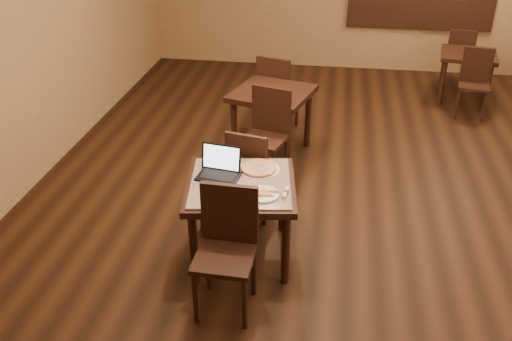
% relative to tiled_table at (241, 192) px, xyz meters
% --- Properties ---
extents(ground, '(10.00, 10.00, 0.00)m').
position_rel_tiled_table_xyz_m(ground, '(1.50, 0.47, -0.66)').
color(ground, black).
rests_on(ground, ground).
extents(tiled_table, '(1.04, 1.04, 0.76)m').
position_rel_tiled_table_xyz_m(tiled_table, '(0.00, 0.00, 0.00)').
color(tiled_table, black).
rests_on(tiled_table, ground).
extents(chair_main_near, '(0.46, 0.46, 1.03)m').
position_rel_tiled_table_xyz_m(chair_main_near, '(0.00, -0.61, -0.08)').
color(chair_main_near, black).
rests_on(chair_main_near, ground).
extents(chair_main_far, '(0.49, 0.49, 0.96)m').
position_rel_tiled_table_xyz_m(chair_main_far, '(-0.02, 0.62, -0.12)').
color(chair_main_far, black).
rests_on(chair_main_far, ground).
extents(laptop, '(0.39, 0.33, 0.24)m').
position_rel_tiled_table_xyz_m(laptop, '(-0.20, 0.11, 0.17)').
color(laptop, black).
rests_on(laptop, tiled_table).
extents(plate, '(0.26, 0.26, 0.01)m').
position_rel_tiled_table_xyz_m(plate, '(0.22, -0.18, 0.11)').
color(plate, white).
rests_on(plate, tiled_table).
extents(pizza_slice, '(0.22, 0.22, 0.02)m').
position_rel_tiled_table_xyz_m(pizza_slice, '(0.22, -0.18, 0.13)').
color(pizza_slice, beige).
rests_on(pizza_slice, plate).
extents(pizza_pan, '(0.37, 0.37, 0.01)m').
position_rel_tiled_table_xyz_m(pizza_pan, '(0.12, 0.24, 0.11)').
color(pizza_pan, silver).
rests_on(pizza_pan, tiled_table).
extents(pizza_whole, '(0.32, 0.32, 0.02)m').
position_rel_tiled_table_xyz_m(pizza_whole, '(0.12, 0.24, 0.12)').
color(pizza_whole, beige).
rests_on(pizza_whole, pizza_pan).
extents(spatula, '(0.16, 0.26, 0.01)m').
position_rel_tiled_table_xyz_m(spatula, '(0.14, 0.22, 0.13)').
color(spatula, silver).
rests_on(spatula, pizza_whole).
extents(napkin_roll, '(0.05, 0.17, 0.04)m').
position_rel_tiled_table_xyz_m(napkin_roll, '(0.40, -0.14, 0.12)').
color(napkin_roll, white).
rests_on(napkin_roll, tiled_table).
extents(other_table_a, '(0.88, 0.88, 0.72)m').
position_rel_tiled_table_xyz_m(other_table_a, '(2.63, 4.21, -0.06)').
color(other_table_a, black).
rests_on(other_table_a, ground).
extents(other_table_a_chair_near, '(0.46, 0.46, 0.94)m').
position_rel_tiled_table_xyz_m(other_table_a_chair_near, '(2.64, 3.67, -0.13)').
color(other_table_a_chair_near, black).
rests_on(other_table_a_chair_near, ground).
extents(other_table_a_chair_far, '(0.46, 0.46, 0.94)m').
position_rel_tiled_table_xyz_m(other_table_a_chair_far, '(2.61, 4.76, -0.13)').
color(other_table_a_chair_far, black).
rests_on(other_table_a_chair_far, ground).
extents(other_table_b, '(1.05, 1.05, 0.80)m').
position_rel_tiled_table_xyz_m(other_table_b, '(0.01, 2.05, 0.01)').
color(other_table_b, black).
rests_on(other_table_b, ground).
extents(other_table_b_chair_near, '(0.55, 0.55, 1.04)m').
position_rel_tiled_table_xyz_m(other_table_b_chair_near, '(0.03, 1.45, -0.07)').
color(other_table_b_chair_near, black).
rests_on(other_table_b_chair_near, ground).
extents(other_table_b_chair_far, '(0.55, 0.55, 1.04)m').
position_rel_tiled_table_xyz_m(other_table_b_chair_far, '(-0.02, 2.66, -0.07)').
color(other_table_b_chair_far, black).
rests_on(other_table_b_chair_far, ground).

